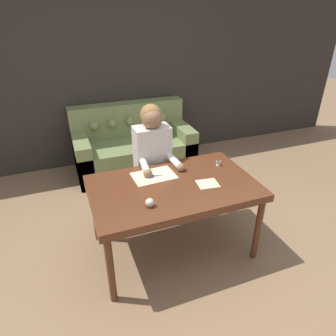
{
  "coord_description": "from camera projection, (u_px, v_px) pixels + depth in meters",
  "views": [
    {
      "loc": [
        -0.83,
        -2.04,
        2.14
      ],
      "look_at": [
        0.02,
        0.2,
        0.84
      ],
      "focal_mm": 32.0,
      "sensor_mm": 36.0,
      "label": 1
    }
  ],
  "objects": [
    {
      "name": "ground_plane",
      "position": [
        173.0,
        252.0,
        2.95
      ],
      "size": [
        16.0,
        16.0,
        0.0
      ],
      "primitive_type": "plane",
      "color": "#846647"
    },
    {
      "name": "wall_back",
      "position": [
        114.0,
        74.0,
        4.21
      ],
      "size": [
        8.0,
        0.06,
        2.6
      ],
      "color": "#2D2823",
      "rests_on": "ground_plane"
    },
    {
      "name": "dining_table",
      "position": [
        173.0,
        191.0,
        2.7
      ],
      "size": [
        1.48,
        0.91,
        0.74
      ],
      "color": "#562D19",
      "rests_on": "ground_plane"
    },
    {
      "name": "couch",
      "position": [
        133.0,
        147.0,
        4.38
      ],
      "size": [
        1.66,
        0.82,
        0.92
      ],
      "color": "olive",
      "rests_on": "ground_plane"
    },
    {
      "name": "person",
      "position": [
        153.0,
        164.0,
        3.18
      ],
      "size": [
        0.41,
        0.57,
        1.3
      ],
      "color": "#33281E",
      "rests_on": "ground_plane"
    },
    {
      "name": "pattern_paper_main",
      "position": [
        154.0,
        176.0,
        2.8
      ],
      "size": [
        0.41,
        0.29,
        0.0
      ],
      "color": "beige",
      "rests_on": "dining_table"
    },
    {
      "name": "pattern_paper_offcut",
      "position": [
        208.0,
        184.0,
        2.67
      ],
      "size": [
        0.2,
        0.18,
        0.0
      ],
      "color": "beige",
      "rests_on": "dining_table"
    },
    {
      "name": "scissors",
      "position": [
        156.0,
        176.0,
        2.79
      ],
      "size": [
        0.21,
        0.1,
        0.01
      ],
      "color": "silver",
      "rests_on": "dining_table"
    },
    {
      "name": "thread_spool",
      "position": [
        218.0,
        163.0,
        2.98
      ],
      "size": [
        0.04,
        0.04,
        0.05
      ],
      "color": "beige",
      "rests_on": "dining_table"
    },
    {
      "name": "pin_cushion",
      "position": [
        150.0,
        203.0,
        2.36
      ],
      "size": [
        0.07,
        0.07,
        0.07
      ],
      "color": "#4C3828",
      "rests_on": "dining_table"
    }
  ]
}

